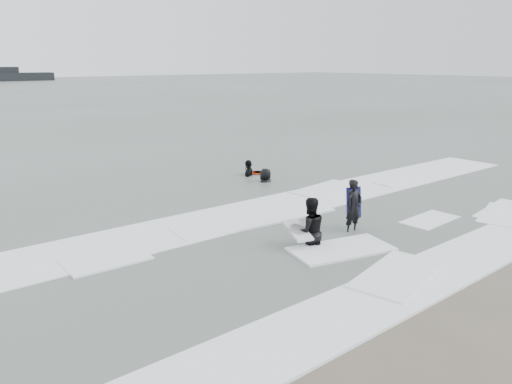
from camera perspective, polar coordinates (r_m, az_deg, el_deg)
ground at (r=12.52m, az=14.57°, el=-9.47°), size 320.00×320.00×0.00m
surfer_centre at (r=15.40m, az=10.96°, el=-4.62°), size 0.61×0.40×1.67m
surfer_wading at (r=14.14m, az=6.07°, el=-6.20°), size 1.17×1.06×1.97m
surfer_right_near at (r=22.50m, az=-0.84°, el=1.81°), size 1.15×1.08×1.90m
surfer_right_far at (r=21.29m, az=1.11°, el=1.06°), size 0.98×0.75×1.78m
surf_foam at (r=14.82m, az=3.14°, el=-4.97°), size 30.03×9.06×0.09m
bodyboards at (r=17.28m, az=4.59°, el=-0.53°), size 5.80×8.94×1.25m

